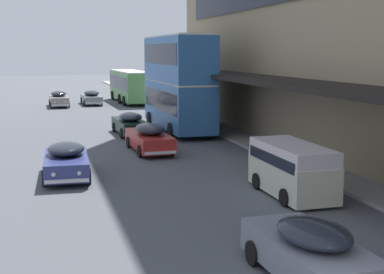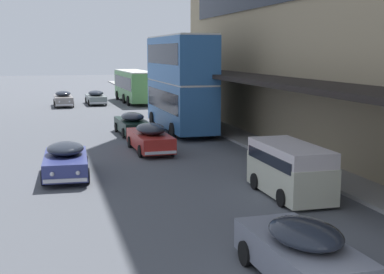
{
  "view_description": "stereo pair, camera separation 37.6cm",
  "coord_description": "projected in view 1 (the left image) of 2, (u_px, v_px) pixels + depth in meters",
  "views": [
    {
      "loc": [
        -4.99,
        -6.96,
        5.35
      ],
      "look_at": [
        2.1,
        17.73,
        1.24
      ],
      "focal_mm": 50.0,
      "sensor_mm": 36.0,
      "label": 1
    },
    {
      "loc": [
        -4.63,
        -7.06,
        5.35
      ],
      "look_at": [
        2.1,
        17.73,
        1.24
      ],
      "focal_mm": 50.0,
      "sensor_mm": 36.0,
      "label": 2
    }
  ],
  "objects": [
    {
      "name": "sedan_lead_near",
      "position": [
        130.0,
        124.0,
        34.73
      ],
      "size": [
        1.9,
        4.79,
        1.46
      ],
      "color": "black",
      "rests_on": "ground"
    },
    {
      "name": "transit_bus_kerbside_rear",
      "position": [
        130.0,
        84.0,
        56.7
      ],
      "size": [
        3.04,
        11.12,
        3.36
      ],
      "color": "#529151",
      "rests_on": "ground"
    },
    {
      "name": "sedan_second_mid",
      "position": [
        59.0,
        99.0,
        52.62
      ],
      "size": [
        1.89,
        4.77,
        1.52
      ],
      "color": "gray",
      "rests_on": "ground"
    },
    {
      "name": "sedan_trailing_near",
      "position": [
        310.0,
        251.0,
        12.47
      ],
      "size": [
        1.98,
        4.28,
        1.52
      ],
      "color": "gray",
      "rests_on": "ground"
    },
    {
      "name": "transit_bus_kerbside_front",
      "position": [
        178.0,
        80.0,
        35.91
      ],
      "size": [
        2.86,
        9.76,
        6.43
      ],
      "color": "#3064A1",
      "rests_on": "ground"
    },
    {
      "name": "sedan_second_near",
      "position": [
        91.0,
        97.0,
        54.65
      ],
      "size": [
        1.94,
        5.01,
        1.45
      ],
      "color": "gray",
      "rests_on": "ground"
    },
    {
      "name": "vw_van",
      "position": [
        291.0,
        166.0,
        20.04
      ],
      "size": [
        1.91,
        4.55,
        1.96
      ],
      "color": "beige",
      "rests_on": "ground"
    },
    {
      "name": "sedan_trailing_mid",
      "position": [
        149.0,
        138.0,
        28.77
      ],
      "size": [
        1.96,
        5.01,
        1.58
      ],
      "color": "#AF2722",
      "rests_on": "ground"
    },
    {
      "name": "sedan_oncoming_rear",
      "position": [
        66.0,
        160.0,
        22.92
      ],
      "size": [
        2.08,
        4.6,
        1.48
      ],
      "color": "navy",
      "rests_on": "ground"
    },
    {
      "name": "fire_hydrant",
      "position": [
        279.0,
        147.0,
        27.67
      ],
      "size": [
        0.2,
        0.4,
        0.7
      ],
      "color": "red",
      "rests_on": "sidewalk_kerb"
    }
  ]
}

